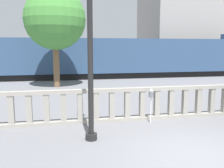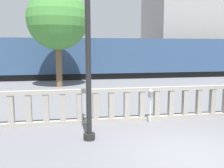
{
  "view_description": "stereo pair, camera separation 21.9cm",
  "coord_description": "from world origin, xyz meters",
  "px_view_note": "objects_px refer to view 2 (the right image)",
  "views": [
    {
      "loc": [
        -3.33,
        -5.63,
        2.78
      ],
      "look_at": [
        -1.29,
        4.4,
        1.31
      ],
      "focal_mm": 40.0,
      "sensor_mm": 36.0,
      "label": 1
    },
    {
      "loc": [
        -3.11,
        -5.67,
        2.78
      ],
      "look_at": [
        -1.29,
        4.4,
        1.31
      ],
      "focal_mm": 40.0,
      "sensor_mm": 36.0,
      "label": 2
    }
  ],
  "objects_px": {
    "parking_meter": "(151,96)",
    "tree_left": "(58,19)",
    "lamppost": "(88,35)",
    "train_near": "(126,57)"
  },
  "relations": [
    {
      "from": "lamppost",
      "to": "parking_meter",
      "type": "xyz_separation_m",
      "value": [
        2.4,
        1.32,
        -2.11
      ]
    },
    {
      "from": "lamppost",
      "to": "train_near",
      "type": "bearing_deg",
      "value": 72.69
    },
    {
      "from": "parking_meter",
      "to": "tree_left",
      "type": "bearing_deg",
      "value": 110.35
    },
    {
      "from": "parking_meter",
      "to": "tree_left",
      "type": "xyz_separation_m",
      "value": [
        -3.59,
        9.69,
        3.74
      ]
    },
    {
      "from": "lamppost",
      "to": "train_near",
      "type": "relative_size",
      "value": 0.21
    },
    {
      "from": "lamppost",
      "to": "tree_left",
      "type": "bearing_deg",
      "value": 96.17
    },
    {
      "from": "parking_meter",
      "to": "tree_left",
      "type": "relative_size",
      "value": 0.19
    },
    {
      "from": "lamppost",
      "to": "train_near",
      "type": "height_order",
      "value": "lamppost"
    },
    {
      "from": "train_near",
      "to": "tree_left",
      "type": "distance_m",
      "value": 8.28
    },
    {
      "from": "parking_meter",
      "to": "tree_left",
      "type": "height_order",
      "value": "tree_left"
    }
  ]
}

